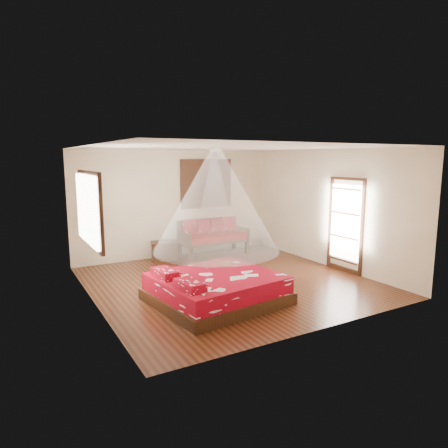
% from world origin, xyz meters
% --- Properties ---
extents(room, '(5.54, 5.54, 2.84)m').
position_xyz_m(room, '(0.00, 0.00, 1.40)').
color(room, black).
rests_on(room, ground).
extents(bed, '(2.39, 2.21, 0.64)m').
position_xyz_m(bed, '(-0.81, -0.90, 0.25)').
color(bed, black).
rests_on(bed, floor).
extents(daybed, '(1.82, 0.81, 0.95)m').
position_xyz_m(daybed, '(0.86, 2.38, 0.52)').
color(daybed, black).
rests_on(daybed, floor).
extents(storage_chest, '(0.78, 0.66, 0.47)m').
position_xyz_m(storage_chest, '(-0.50, 2.45, 0.24)').
color(storage_chest, black).
rests_on(storage_chest, floor).
extents(shutter_panel, '(1.52, 0.06, 1.32)m').
position_xyz_m(shutter_panel, '(0.86, 2.72, 1.90)').
color(shutter_panel, black).
rests_on(shutter_panel, wall_back).
extents(window_left, '(0.10, 1.74, 1.34)m').
position_xyz_m(window_left, '(-2.71, 0.20, 1.70)').
color(window_left, black).
rests_on(window_left, wall_left).
extents(glazed_door, '(0.08, 1.02, 2.16)m').
position_xyz_m(glazed_door, '(2.72, -0.60, 1.07)').
color(glazed_door, black).
rests_on(glazed_door, floor).
extents(wine_tray, '(0.27, 0.27, 0.22)m').
position_xyz_m(wine_tray, '(-0.25, -0.33, 0.56)').
color(wine_tray, brown).
rests_on(wine_tray, bed).
extents(mosquito_net_main, '(2.24, 2.24, 1.80)m').
position_xyz_m(mosquito_net_main, '(-0.79, -0.90, 1.85)').
color(mosquito_net_main, white).
rests_on(mosquito_net_main, ceiling).
extents(mosquito_net_daybed, '(0.77, 0.77, 1.50)m').
position_xyz_m(mosquito_net_daybed, '(0.86, 2.25, 2.00)').
color(mosquito_net_daybed, white).
rests_on(mosquito_net_daybed, ceiling).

